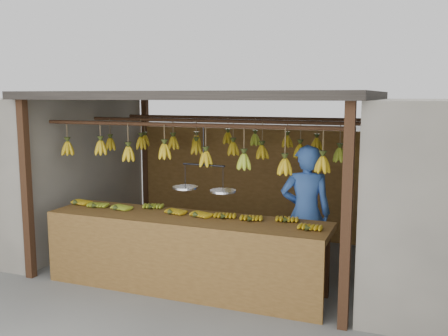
% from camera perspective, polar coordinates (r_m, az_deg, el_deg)
% --- Properties ---
extents(ground, '(80.00, 80.00, 0.00)m').
position_cam_1_polar(ground, '(7.30, -0.87, -10.47)').
color(ground, '#5B5B57').
extents(stall, '(4.30, 3.30, 2.40)m').
position_cam_1_polar(stall, '(7.23, 0.08, 5.30)').
color(stall, black).
rests_on(stall, ground).
extents(neighbor_left, '(3.00, 3.00, 2.30)m').
position_cam_1_polar(neighbor_left, '(9.00, -22.63, 0.00)').
color(neighbor_left, slate).
rests_on(neighbor_left, ground).
extents(counter, '(3.48, 0.79, 0.96)m').
position_cam_1_polar(counter, '(6.00, -4.88, -7.57)').
color(counter, brown).
rests_on(counter, ground).
extents(hanging_bananas, '(3.60, 2.25, 0.40)m').
position_cam_1_polar(hanging_bananas, '(6.94, -0.94, 2.32)').
color(hanging_bananas, '#AF8C12').
rests_on(hanging_bananas, ground).
extents(balance_scale, '(0.82, 0.35, 0.78)m').
position_cam_1_polar(balance_scale, '(5.99, -2.33, -2.12)').
color(balance_scale, black).
rests_on(balance_scale, ground).
extents(vendor, '(0.72, 0.57, 1.75)m').
position_cam_1_polar(vendor, '(6.40, 9.31, -5.16)').
color(vendor, '#3359A5').
rests_on(vendor, ground).
extents(bag_bundles, '(0.08, 0.26, 1.23)m').
position_cam_1_polar(bag_bundles, '(7.89, 16.12, -1.59)').
color(bag_bundles, yellow).
rests_on(bag_bundles, ground).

